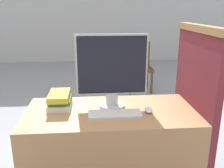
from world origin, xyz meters
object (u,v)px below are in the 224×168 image
at_px(monitor, 112,71).
at_px(mouse, 148,110).
at_px(book_stack, 60,100).
at_px(far_chair, 139,64).
at_px(keyboard, 115,114).

height_order(monitor, mouse, monitor).
relative_size(mouse, book_stack, 0.36).
bearing_deg(book_stack, mouse, -13.44).
xyz_separation_m(mouse, book_stack, (-0.65, 0.15, 0.04)).
xyz_separation_m(monitor, far_chair, (0.70, 2.62, -0.53)).
distance_m(keyboard, far_chair, 2.88).
bearing_deg(monitor, book_stack, 176.83).
bearing_deg(keyboard, mouse, 6.39).
bearing_deg(far_chair, monitor, -108.99).
distance_m(monitor, keyboard, 0.32).
bearing_deg(keyboard, far_chair, 75.97).
relative_size(monitor, keyboard, 1.47).
bearing_deg(far_chair, keyboard, -108.02).
height_order(keyboard, book_stack, book_stack).
bearing_deg(far_chair, book_stack, -116.85).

